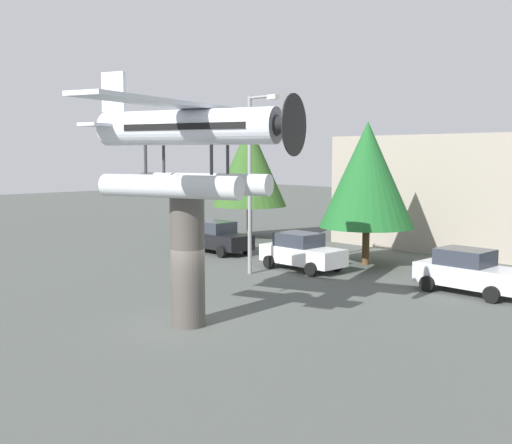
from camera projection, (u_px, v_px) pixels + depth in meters
The scene contains 10 objects.
ground_plane at pixel (188, 325), 20.37m from camera, with size 140.00×140.00×0.00m, color #4C514C.
display_pedestal at pixel (188, 261), 20.14m from camera, with size 1.10×1.10×4.18m, color #4C4742.
floatplane_monument at pixel (190, 143), 19.68m from camera, with size 7.19×10.13×4.00m.
car_near_black at pixel (217, 237), 35.21m from camera, with size 4.20×2.02×1.76m.
car_mid_white at pixel (302, 251), 30.06m from camera, with size 4.20×2.02×1.76m.
car_far_silver at pixel (469, 271), 24.95m from camera, with size 4.20×2.02×1.76m.
streetlight_primary at pixel (253, 172), 28.54m from camera, with size 1.84×0.28×8.09m.
storefront_building at pixel (475, 193), 36.34m from camera, with size 15.36×7.09×6.57m, color #9E9384.
tree_west at pixel (249, 165), 40.58m from camera, with size 4.79×4.79×7.47m.
tree_east at pixel (367, 175), 31.13m from camera, with size 4.70×4.70×7.10m.
Camera 1 is at (15.97, -12.07, 5.50)m, focal length 44.39 mm.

